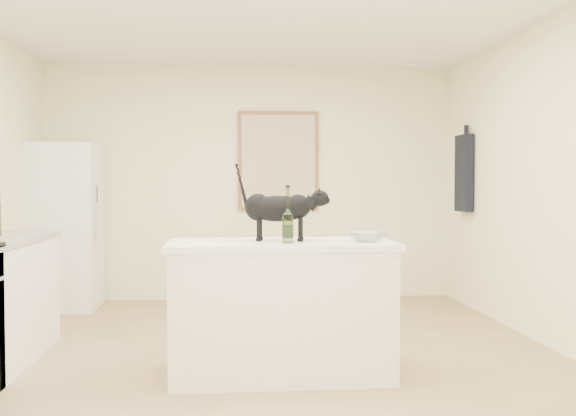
{
  "coord_description": "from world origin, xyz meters",
  "views": [
    {
      "loc": [
        -0.24,
        -4.44,
        1.27
      ],
      "look_at": [
        0.15,
        -0.15,
        1.12
      ],
      "focal_mm": 39.97,
      "sensor_mm": 36.0,
      "label": 1
    }
  ],
  "objects_px": {
    "wine_bottle": "(288,218)",
    "black_cat": "(279,212)",
    "fridge": "(64,226)",
    "glass_bowl": "(367,237)"
  },
  "relations": [
    {
      "from": "wine_bottle",
      "to": "black_cat",
      "type": "bearing_deg",
      "value": 104.59
    },
    {
      "from": "fridge",
      "to": "wine_bottle",
      "type": "bearing_deg",
      "value": -52.21
    },
    {
      "from": "fridge",
      "to": "black_cat",
      "type": "height_order",
      "value": "fridge"
    },
    {
      "from": "fridge",
      "to": "black_cat",
      "type": "bearing_deg",
      "value": -50.94
    },
    {
      "from": "fridge",
      "to": "wine_bottle",
      "type": "xyz_separation_m",
      "value": [
        2.08,
        -2.68,
        0.21
      ]
    },
    {
      "from": "black_cat",
      "to": "wine_bottle",
      "type": "bearing_deg",
      "value": -66.79
    },
    {
      "from": "black_cat",
      "to": "glass_bowl",
      "type": "xyz_separation_m",
      "value": [
        0.58,
        -0.12,
        -0.16
      ]
    },
    {
      "from": "fridge",
      "to": "wine_bottle",
      "type": "distance_m",
      "value": 3.4
    },
    {
      "from": "fridge",
      "to": "wine_bottle",
      "type": "height_order",
      "value": "fridge"
    },
    {
      "from": "wine_bottle",
      "to": "glass_bowl",
      "type": "relative_size",
      "value": 1.26
    }
  ]
}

